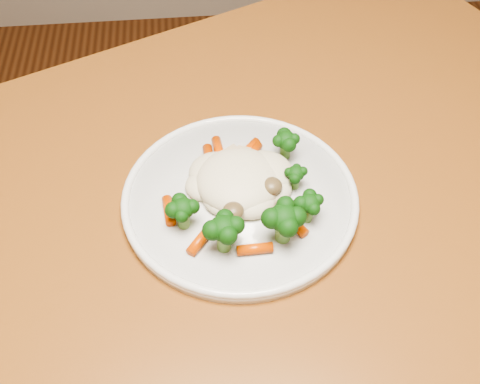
# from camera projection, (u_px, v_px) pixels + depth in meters

# --- Properties ---
(dining_table) EXTENTS (1.43, 1.23, 0.75)m
(dining_table) POSITION_uv_depth(u_px,v_px,m) (219.00, 284.00, 0.76)
(dining_table) COLOR brown
(dining_table) RESTS_ON ground
(plate) EXTENTS (0.28, 0.28, 0.01)m
(plate) POSITION_uv_depth(u_px,v_px,m) (240.00, 199.00, 0.72)
(plate) COLOR silver
(plate) RESTS_ON dining_table
(meal) EXTENTS (0.19, 0.19, 0.05)m
(meal) POSITION_uv_depth(u_px,v_px,m) (247.00, 189.00, 0.69)
(meal) COLOR beige
(meal) RESTS_ON plate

